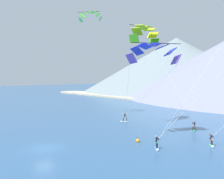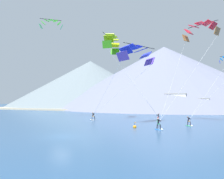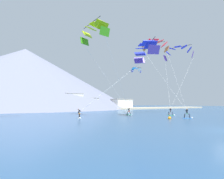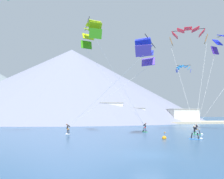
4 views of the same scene
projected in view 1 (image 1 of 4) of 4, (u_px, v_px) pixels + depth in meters
The scene contains 12 objects.
ground_plane at pixel (44, 148), 31.68m from camera, with size 400.00×400.00×0.00m, color navy.
kitesurfer_near_lead at pixel (157, 145), 31.09m from camera, with size 1.54×1.49×1.80m.
kitesurfer_near_trail at pixel (124, 119), 49.86m from camera, with size 0.90×1.78×1.79m.
kitesurfer_mid_center at pixel (195, 128), 41.97m from camera, with size 0.63×1.78×1.70m.
kitesurfer_far_left at pixel (212, 143), 32.47m from camera, with size 1.38×1.62×1.71m.
parafoil_kite_near_trail at pixel (154, 51), 37.68m from camera, with size 13.77×8.97×12.74m.
parafoil_kite_mid_center at pixel (145, 33), 47.31m from camera, with size 11.24×7.61×17.37m.
parafoil_kite_distant_low_drift at pixel (90, 15), 57.37m from camera, with size 5.43×4.30×2.30m.
race_marker_buoy at pixel (138, 141), 34.68m from camera, with size 0.56×0.56×1.02m.
shore_building_promenade_mid at pixel (184, 95), 88.15m from camera, with size 7.49×5.31×4.57m.
shore_building_quay_east at pixel (222, 94), 76.35m from camera, with size 8.62×4.38×7.08m.
mountain_peak_central_summit at pixel (176, 65), 140.48m from camera, with size 105.51×105.51×30.49m.
Camera 1 is at (29.21, -13.99, 9.22)m, focal length 40.00 mm.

